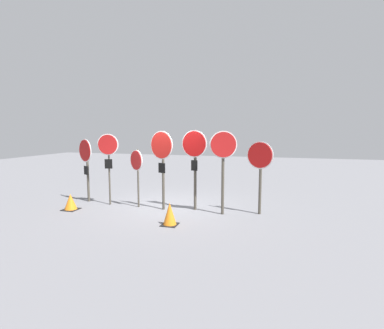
{
  "coord_description": "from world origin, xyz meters",
  "views": [
    {
      "loc": [
        3.48,
        -8.98,
        2.51
      ],
      "look_at": [
        0.83,
        0.0,
        1.44
      ],
      "focal_mm": 28.0,
      "sensor_mm": 36.0,
      "label": 1
    }
  ],
  "objects_px": {
    "stop_sign_5": "(223,156)",
    "traffic_cone_0": "(71,202)",
    "stop_sign_1": "(108,152)",
    "stop_sign_3": "(162,155)",
    "stop_sign_4": "(195,155)",
    "traffic_cone_1": "(170,214)",
    "stop_sign_6": "(260,164)",
    "stop_sign_0": "(86,159)",
    "stop_sign_2": "(137,165)"
  },
  "relations": [
    {
      "from": "stop_sign_6",
      "to": "traffic_cone_0",
      "type": "bearing_deg",
      "value": -149.17
    },
    {
      "from": "stop_sign_0",
      "to": "stop_sign_6",
      "type": "distance_m",
      "value": 5.94
    },
    {
      "from": "stop_sign_5",
      "to": "stop_sign_6",
      "type": "height_order",
      "value": "stop_sign_5"
    },
    {
      "from": "stop_sign_0",
      "to": "stop_sign_4",
      "type": "bearing_deg",
      "value": 26.09
    },
    {
      "from": "stop_sign_2",
      "to": "stop_sign_3",
      "type": "distance_m",
      "value": 0.98
    },
    {
      "from": "stop_sign_2",
      "to": "stop_sign_6",
      "type": "relative_size",
      "value": 0.87
    },
    {
      "from": "stop_sign_1",
      "to": "stop_sign_3",
      "type": "bearing_deg",
      "value": -14.83
    },
    {
      "from": "stop_sign_5",
      "to": "traffic_cone_0",
      "type": "bearing_deg",
      "value": 176.14
    },
    {
      "from": "stop_sign_0",
      "to": "stop_sign_1",
      "type": "relative_size",
      "value": 0.92
    },
    {
      "from": "stop_sign_4",
      "to": "stop_sign_6",
      "type": "relative_size",
      "value": 1.15
    },
    {
      "from": "stop_sign_1",
      "to": "stop_sign_4",
      "type": "distance_m",
      "value": 2.95
    },
    {
      "from": "stop_sign_4",
      "to": "traffic_cone_1",
      "type": "height_order",
      "value": "stop_sign_4"
    },
    {
      "from": "stop_sign_5",
      "to": "traffic_cone_0",
      "type": "xyz_separation_m",
      "value": [
        -4.74,
        -0.82,
        -1.5
      ]
    },
    {
      "from": "stop_sign_2",
      "to": "traffic_cone_1",
      "type": "bearing_deg",
      "value": -10.02
    },
    {
      "from": "stop_sign_3",
      "to": "traffic_cone_1",
      "type": "bearing_deg",
      "value": -42.0
    },
    {
      "from": "stop_sign_3",
      "to": "traffic_cone_0",
      "type": "distance_m",
      "value": 3.29
    },
    {
      "from": "stop_sign_0",
      "to": "stop_sign_1",
      "type": "bearing_deg",
      "value": 16.04
    },
    {
      "from": "stop_sign_2",
      "to": "traffic_cone_0",
      "type": "xyz_separation_m",
      "value": [
        -1.89,
        -0.89,
        -1.14
      ]
    },
    {
      "from": "stop_sign_2",
      "to": "stop_sign_6",
      "type": "height_order",
      "value": "stop_sign_6"
    },
    {
      "from": "traffic_cone_0",
      "to": "traffic_cone_1",
      "type": "bearing_deg",
      "value": -9.0
    },
    {
      "from": "traffic_cone_1",
      "to": "traffic_cone_0",
      "type": "bearing_deg",
      "value": 171.0
    },
    {
      "from": "stop_sign_3",
      "to": "stop_sign_6",
      "type": "xyz_separation_m",
      "value": [
        2.98,
        0.32,
        -0.23
      ]
    },
    {
      "from": "stop_sign_1",
      "to": "traffic_cone_1",
      "type": "relative_size",
      "value": 3.94
    },
    {
      "from": "stop_sign_1",
      "to": "stop_sign_3",
      "type": "distance_m",
      "value": 1.96
    },
    {
      "from": "stop_sign_0",
      "to": "traffic_cone_1",
      "type": "height_order",
      "value": "stop_sign_0"
    },
    {
      "from": "stop_sign_5",
      "to": "stop_sign_6",
      "type": "bearing_deg",
      "value": 4.47
    },
    {
      "from": "stop_sign_1",
      "to": "traffic_cone_1",
      "type": "bearing_deg",
      "value": -40.88
    },
    {
      "from": "stop_sign_1",
      "to": "stop_sign_6",
      "type": "distance_m",
      "value": 4.95
    },
    {
      "from": "stop_sign_6",
      "to": "traffic_cone_0",
      "type": "distance_m",
      "value": 6.03
    },
    {
      "from": "stop_sign_1",
      "to": "stop_sign_3",
      "type": "xyz_separation_m",
      "value": [
        1.96,
        -0.08,
        -0.03
      ]
    },
    {
      "from": "stop_sign_3",
      "to": "traffic_cone_0",
      "type": "xyz_separation_m",
      "value": [
        -2.8,
        -0.83,
        -1.51
      ]
    },
    {
      "from": "stop_sign_4",
      "to": "stop_sign_1",
      "type": "bearing_deg",
      "value": -167.69
    },
    {
      "from": "stop_sign_2",
      "to": "stop_sign_4",
      "type": "bearing_deg",
      "value": 36.9
    },
    {
      "from": "stop_sign_1",
      "to": "stop_sign_5",
      "type": "relative_size",
      "value": 0.96
    },
    {
      "from": "stop_sign_5",
      "to": "stop_sign_6",
      "type": "xyz_separation_m",
      "value": [
        1.04,
        0.34,
        -0.22
      ]
    },
    {
      "from": "traffic_cone_1",
      "to": "stop_sign_0",
      "type": "bearing_deg",
      "value": 156.0
    },
    {
      "from": "stop_sign_4",
      "to": "stop_sign_5",
      "type": "bearing_deg",
      "value": -6.93
    },
    {
      "from": "stop_sign_2",
      "to": "traffic_cone_1",
      "type": "xyz_separation_m",
      "value": [
        1.68,
        -1.45,
        -1.1
      ]
    },
    {
      "from": "stop_sign_3",
      "to": "traffic_cone_1",
      "type": "height_order",
      "value": "stop_sign_3"
    },
    {
      "from": "stop_sign_1",
      "to": "traffic_cone_0",
      "type": "bearing_deg",
      "value": -144.97
    },
    {
      "from": "stop_sign_2",
      "to": "traffic_cone_1",
      "type": "height_order",
      "value": "stop_sign_2"
    },
    {
      "from": "stop_sign_3",
      "to": "traffic_cone_0",
      "type": "relative_size",
      "value": 4.84
    },
    {
      "from": "stop_sign_2",
      "to": "stop_sign_3",
      "type": "xyz_separation_m",
      "value": [
        0.91,
        -0.05,
        0.36
      ]
    },
    {
      "from": "stop_sign_3",
      "to": "stop_sign_0",
      "type": "bearing_deg",
      "value": -165.97
    },
    {
      "from": "stop_sign_4",
      "to": "traffic_cone_1",
      "type": "bearing_deg",
      "value": -88.46
    },
    {
      "from": "stop_sign_3",
      "to": "stop_sign_5",
      "type": "xyz_separation_m",
      "value": [
        1.94,
        -0.02,
        -0.01
      ]
    },
    {
      "from": "stop_sign_3",
      "to": "stop_sign_6",
      "type": "bearing_deg",
      "value": 25.34
    },
    {
      "from": "stop_sign_0",
      "to": "stop_sign_4",
      "type": "xyz_separation_m",
      "value": [
        3.95,
        -0.01,
        0.23
      ]
    },
    {
      "from": "stop_sign_6",
      "to": "traffic_cone_1",
      "type": "bearing_deg",
      "value": -122.56
    },
    {
      "from": "stop_sign_1",
      "to": "traffic_cone_1",
      "type": "xyz_separation_m",
      "value": [
        2.73,
        -1.48,
        -1.49
      ]
    }
  ]
}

